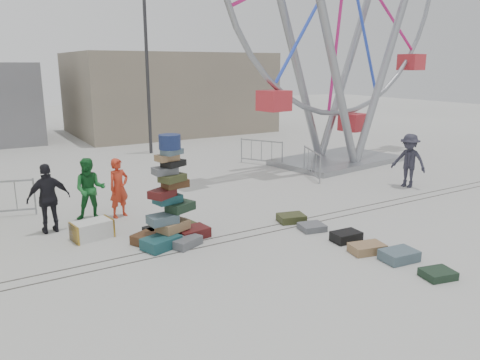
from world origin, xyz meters
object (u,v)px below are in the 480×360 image
suitcase_tower (171,212)px  pedestrian_grey (409,161)px  lamp_post_right (149,60)px  pedestrian_green (90,189)px  barricade_wheel_back (261,152)px  steamer_trunk (92,230)px  pedestrian_red (119,188)px  pedestrian_black (49,198)px  barricade_wheel_front (312,164)px

suitcase_tower → pedestrian_grey: suitcase_tower is taller
lamp_post_right → pedestrian_green: bearing=-120.4°
suitcase_tower → barricade_wheel_back: size_ratio=1.34×
pedestrian_green → pedestrian_grey: pedestrian_grey is taller
barricade_wheel_back → steamer_trunk: bearing=-88.3°
lamp_post_right → steamer_trunk: (-5.59, -10.42, -4.25)m
steamer_trunk → pedestrian_red: bearing=40.9°
pedestrian_grey → pedestrian_green: bearing=-117.7°
steamer_trunk → pedestrian_red: size_ratio=0.57×
lamp_post_right → pedestrian_red: lamp_post_right is taller
lamp_post_right → pedestrian_black: bearing=-124.3°
steamer_trunk → pedestrian_red: pedestrian_red is taller
steamer_trunk → barricade_wheel_front: (9.01, 2.26, 0.32)m
barricade_wheel_back → pedestrian_green: bearing=-95.3°
pedestrian_red → lamp_post_right: bearing=45.6°
pedestrian_green → suitcase_tower: bearing=-45.4°
pedestrian_red → pedestrian_black: pedestrian_black is taller
steamer_trunk → pedestrian_green: size_ratio=0.55×
suitcase_tower → pedestrian_grey: (9.38, 0.54, 0.21)m
barricade_wheel_back → suitcase_tower: bearing=-77.0°
pedestrian_green → pedestrian_black: size_ratio=0.96×
barricade_wheel_front → pedestrian_red: size_ratio=1.16×
barricade_wheel_front → pedestrian_black: pedestrian_black is taller
pedestrian_green → barricade_wheel_front: bearing=24.2°
pedestrian_red → pedestrian_green: pedestrian_green is taller
suitcase_tower → steamer_trunk: suitcase_tower is taller
suitcase_tower → pedestrian_green: (-1.28, 2.72, 0.14)m
suitcase_tower → barricade_wheel_back: (7.04, 6.50, -0.20)m
barricade_wheel_back → pedestrian_red: size_ratio=1.16×
lamp_post_right → barricade_wheel_back: (3.10, -5.10, -3.93)m
barricade_wheel_front → pedestrian_grey: size_ratio=1.04×
pedestrian_red → pedestrian_green: (-0.77, 0.17, 0.03)m
pedestrian_grey → pedestrian_red: bearing=-117.6°
barricade_wheel_front → pedestrian_green: 8.67m
barricade_wheel_back → pedestrian_black: (-9.49, -4.29, 0.37)m
pedestrian_green → steamer_trunk: bearing=-84.3°
pedestrian_black → suitcase_tower: bearing=136.3°
barricade_wheel_front → pedestrian_black: size_ratio=1.09×
barricade_wheel_back → pedestrian_red: 8.53m
barricade_wheel_back → pedestrian_black: size_ratio=1.09×
pedestrian_green → pedestrian_red: bearing=6.7°
steamer_trunk → barricade_wheel_front: barricade_wheel_front is taller
steamer_trunk → pedestrian_green: pedestrian_green is taller
lamp_post_right → barricade_wheel_front: lamp_post_right is taller
pedestrian_black → steamer_trunk: bearing=126.2°
pedestrian_black → pedestrian_green: bearing=-158.3°
lamp_post_right → pedestrian_green: (-5.22, -8.88, -3.60)m
steamer_trunk → suitcase_tower: bearing=-44.6°
lamp_post_right → steamer_trunk: lamp_post_right is taller
pedestrian_red → pedestrian_grey: pedestrian_grey is taller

